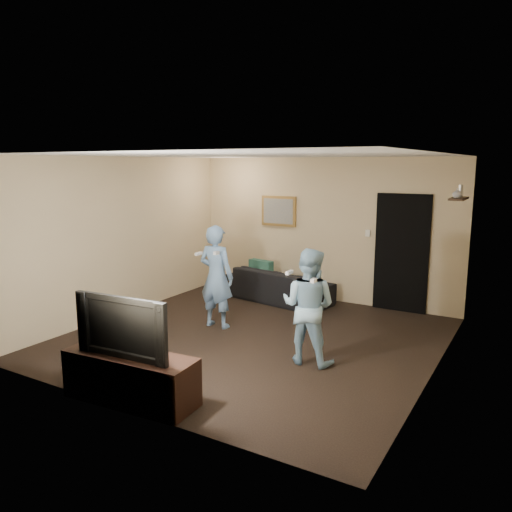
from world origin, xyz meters
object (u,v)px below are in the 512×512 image
Objects in this scene: tv_console at (131,378)px; wii_player_left at (216,277)px; sofa at (278,285)px; television at (128,325)px; wii_player_right at (308,306)px.

wii_player_left reaches higher than tv_console.
wii_player_left is (-0.12, -1.80, 0.50)m from sofa.
wii_player_left is at bearing 95.43° from sofa.
wii_player_left is (-0.62, 2.49, 0.54)m from tv_console.
television is at bearing 105.96° from sofa.
wii_player_left is at bearing 162.17° from wii_player_right.
wii_player_right reaches higher than television.
television is 0.72× the size of wii_player_left.
wii_player_left is 1.89m from wii_player_right.
sofa is 2.94m from wii_player_right.
sofa is 4.35m from television.
tv_console is at bearing -75.96° from wii_player_left.
television is at bearing 0.00° from tv_console.
sofa reaches higher than tv_console.
wii_player_right is at bearing -17.83° from wii_player_left.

